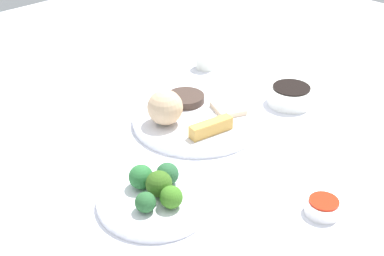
# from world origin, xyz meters

# --- Properties ---
(tabletop) EXTENTS (2.20, 2.20, 0.02)m
(tabletop) POSITION_xyz_m (0.00, 0.00, 0.01)
(tabletop) COLOR white
(tabletop) RESTS_ON ground
(main_plate) EXTENTS (0.29, 0.29, 0.02)m
(main_plate) POSITION_xyz_m (-0.02, 0.05, 0.03)
(main_plate) COLOR white
(main_plate) RESTS_ON tabletop
(rice_scoop) EXTENTS (0.08, 0.08, 0.08)m
(rice_scoop) POSITION_xyz_m (-0.09, 0.09, 0.08)
(rice_scoop) COLOR tan
(rice_scoop) RESTS_ON main_plate
(spring_roll) EXTENTS (0.10, 0.04, 0.03)m
(spring_roll) POSITION_xyz_m (-0.05, -0.01, 0.05)
(spring_roll) COLOR gold
(spring_roll) RESTS_ON main_plate
(crab_rangoon_wonton) EXTENTS (0.08, 0.09, 0.01)m
(crab_rangoon_wonton) POSITION_xyz_m (0.05, 0.02, 0.04)
(crab_rangoon_wonton) COLOR beige
(crab_rangoon_wonton) RESTS_ON main_plate
(stir_fry_heap) EXTENTS (0.09, 0.09, 0.02)m
(stir_fry_heap) POSITION_xyz_m (0.01, 0.12, 0.04)
(stir_fry_heap) COLOR #3D2D26
(stir_fry_heap) RESTS_ON main_plate
(broccoli_plate) EXTENTS (0.21, 0.21, 0.01)m
(broccoli_plate) POSITION_xyz_m (-0.28, -0.09, 0.03)
(broccoli_plate) COLOR white
(broccoli_plate) RESTS_ON tabletop
(broccoli_floret_0) EXTENTS (0.05, 0.05, 0.05)m
(broccoli_floret_0) POSITION_xyz_m (-0.27, -0.09, 0.06)
(broccoli_floret_0) COLOR #345F1B
(broccoli_floret_0) RESTS_ON broccoli_plate
(broccoli_floret_1) EXTENTS (0.04, 0.04, 0.04)m
(broccoli_floret_1) POSITION_xyz_m (-0.23, -0.08, 0.06)
(broccoli_floret_1) COLOR #275933
(broccoli_floret_1) RESTS_ON broccoli_plate
(broccoli_floret_2) EXTENTS (0.04, 0.04, 0.04)m
(broccoli_floret_2) POSITION_xyz_m (-0.31, -0.11, 0.05)
(broccoli_floret_2) COLOR #265B2E
(broccoli_floret_2) RESTS_ON broccoli_plate
(broccoli_floret_3) EXTENTS (0.05, 0.05, 0.05)m
(broccoli_floret_3) POSITION_xyz_m (-0.27, -0.05, 0.06)
(broccoli_floret_3) COLOR #286932
(broccoli_floret_3) RESTS_ON broccoli_plate
(broccoli_floret_5) EXTENTS (0.04, 0.04, 0.04)m
(broccoli_floret_5) POSITION_xyz_m (-0.27, -0.13, 0.05)
(broccoli_floret_5) COLOR #39721F
(broccoli_floret_5) RESTS_ON broccoli_plate
(soy_sauce_bowl) EXTENTS (0.11, 0.11, 0.04)m
(soy_sauce_bowl) POSITION_xyz_m (0.20, -0.04, 0.04)
(soy_sauce_bowl) COLOR white
(soy_sauce_bowl) RESTS_ON tabletop
(soy_sauce_bowl_liquid) EXTENTS (0.09, 0.09, 0.00)m
(soy_sauce_bowl_liquid) POSITION_xyz_m (0.20, -0.04, 0.06)
(soy_sauce_bowl_liquid) COLOR black
(soy_sauce_bowl_liquid) RESTS_ON soy_sauce_bowl
(sauce_ramekin_sweet_and_sour) EXTENTS (0.06, 0.06, 0.02)m
(sauce_ramekin_sweet_and_sour) POSITION_xyz_m (-0.09, -0.31, 0.03)
(sauce_ramekin_sweet_and_sour) COLOR white
(sauce_ramekin_sweet_and_sour) RESTS_ON tabletop
(sauce_ramekin_sweet_and_sour_liquid) EXTENTS (0.05, 0.05, 0.00)m
(sauce_ramekin_sweet_and_sour_liquid) POSITION_xyz_m (-0.09, -0.31, 0.05)
(sauce_ramekin_sweet_and_sour_liquid) COLOR red
(sauce_ramekin_sweet_and_sour_liquid) RESTS_ON sauce_ramekin_sweet_and_sour
(teacup) EXTENTS (0.06, 0.06, 0.05)m
(teacup) POSITION_xyz_m (0.21, 0.25, 0.05)
(teacup) COLOR white
(teacup) RESTS_ON tabletop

